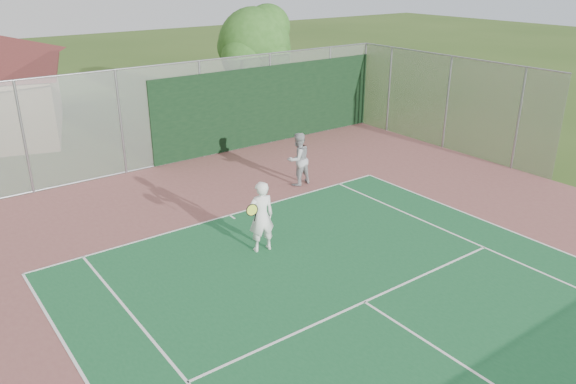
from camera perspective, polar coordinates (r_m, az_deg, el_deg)
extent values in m
cylinder|color=gray|center=(18.64, -25.24, 4.92)|extent=(0.08, 0.08, 3.50)
cylinder|color=gray|center=(19.39, -16.62, 6.71)|extent=(0.08, 0.08, 3.50)
cylinder|color=gray|center=(20.56, -8.76, 8.21)|extent=(0.08, 0.08, 3.50)
cylinder|color=gray|center=(22.07, -1.81, 9.40)|extent=(0.08, 0.08, 3.50)
cylinder|color=gray|center=(23.87, 4.21, 10.31)|extent=(0.08, 0.08, 3.50)
cylinder|color=gray|center=(25.19, 7.74, 10.79)|extent=(0.08, 0.08, 3.50)
cylinder|color=gray|center=(19.38, -14.38, 12.25)|extent=(20.00, 0.05, 0.05)
cylinder|color=gray|center=(20.22, -13.47, 2.59)|extent=(20.00, 0.05, 0.05)
cube|color=#999EA0|center=(19.74, -13.90, 7.25)|extent=(20.00, 0.02, 3.50)
cube|color=black|center=(22.07, -1.72, 8.87)|extent=(10.00, 0.04, 3.00)
cylinder|color=gray|center=(24.16, 10.23, 10.17)|extent=(0.08, 0.08, 3.50)
cylinder|color=gray|center=(22.26, 15.85, 8.69)|extent=(0.08, 0.08, 3.50)
cylinder|color=gray|center=(20.62, 22.38, 6.85)|extent=(0.08, 0.08, 3.50)
cube|color=#999EA0|center=(22.26, 15.85, 8.69)|extent=(0.02, 9.00, 3.50)
cylinder|color=#3D2416|center=(25.21, -3.34, 10.03)|extent=(0.35, 0.35, 2.70)
sphere|color=#26551A|center=(24.86, -3.45, 14.81)|extent=(3.08, 3.08, 3.08)
sphere|color=#26551A|center=(25.62, -2.12, 14.18)|extent=(2.12, 2.12, 2.12)
sphere|color=#26551A|center=(24.19, -4.47, 13.43)|extent=(1.93, 1.93, 1.93)
sphere|color=#26551A|center=(24.33, -1.87, 13.30)|extent=(1.73, 1.73, 1.73)
sphere|color=#26551A|center=(25.37, -4.99, 14.47)|extent=(1.93, 1.93, 1.93)
sphere|color=#26551A|center=(24.94, -2.07, 16.41)|extent=(1.93, 1.93, 1.93)
imported|color=silver|center=(13.61, -2.74, -2.58)|extent=(0.72, 0.54, 1.80)
imported|color=#9EA0A3|center=(17.80, 1.04, 3.30)|extent=(0.86, 0.69, 1.71)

